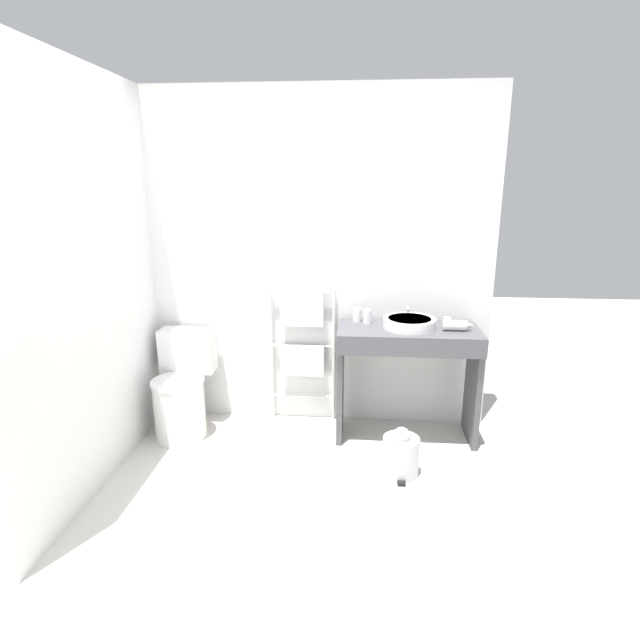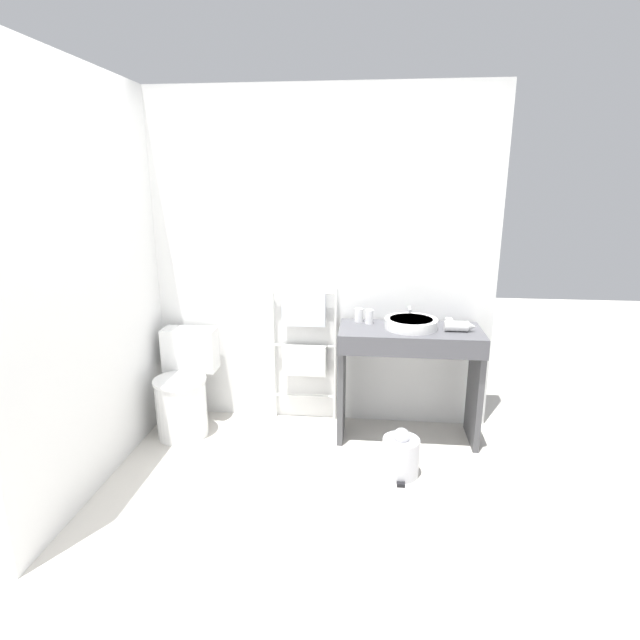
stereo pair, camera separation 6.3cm
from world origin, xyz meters
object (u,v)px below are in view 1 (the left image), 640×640
at_px(hair_dryer, 456,325).
at_px(trash_bin, 401,454).
at_px(toilet, 182,391).
at_px(sink_basin, 409,323).
at_px(towel_radiator, 302,339).
at_px(cup_near_wall, 357,315).
at_px(cup_near_edge, 367,316).

relative_size(hair_dryer, trash_bin, 0.65).
distance_m(toilet, sink_basin, 1.73).
height_order(towel_radiator, trash_bin, towel_radiator).
bearing_deg(towel_radiator, hair_dryer, -10.85).
bearing_deg(cup_near_wall, sink_basin, -19.73).
bearing_deg(cup_near_edge, hair_dryer, -11.26).
distance_m(sink_basin, cup_near_wall, 0.39).
relative_size(sink_basin, cup_near_edge, 3.67).
bearing_deg(cup_near_wall, trash_bin, -65.36).
distance_m(towel_radiator, hair_dryer, 1.13).
distance_m(toilet, towel_radiator, 0.97).
distance_m(cup_near_wall, cup_near_edge, 0.08).
bearing_deg(trash_bin, cup_near_edge, 110.03).
bearing_deg(hair_dryer, cup_near_wall, 166.90).
distance_m(toilet, cup_near_wall, 1.41).
relative_size(toilet, hair_dryer, 3.58).
bearing_deg(cup_near_wall, cup_near_edge, -26.70).
distance_m(towel_radiator, sink_basin, 0.82).
height_order(cup_near_wall, hair_dryer, cup_near_wall).
bearing_deg(trash_bin, cup_near_wall, 114.64).
bearing_deg(sink_basin, cup_near_edge, 162.18).
relative_size(cup_near_edge, hair_dryer, 0.47).
distance_m(sink_basin, trash_bin, 0.90).
xyz_separation_m(hair_dryer, trash_bin, (-0.38, -0.49, -0.73)).
xyz_separation_m(cup_near_edge, hair_dryer, (0.61, -0.12, -0.01)).
xyz_separation_m(toilet, sink_basin, (1.64, 0.08, 0.54)).
height_order(toilet, trash_bin, toilet).
bearing_deg(toilet, cup_near_edge, 7.45).
relative_size(toilet, trash_bin, 2.34).
bearing_deg(sink_basin, cup_near_wall, 160.27).
relative_size(toilet, cup_near_wall, 7.70).
xyz_separation_m(toilet, towel_radiator, (0.86, 0.27, 0.34)).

